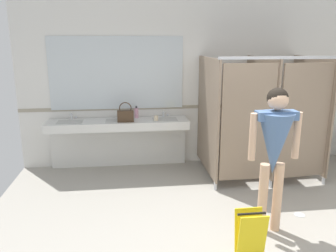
{
  "coord_description": "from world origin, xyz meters",
  "views": [
    {
      "loc": [
        -1.32,
        -3.26,
        2.22
      ],
      "look_at": [
        -0.83,
        0.81,
        1.18
      ],
      "focal_mm": 36.08,
      "sensor_mm": 36.0,
      "label": 1
    }
  ],
  "objects_px": {
    "soap_dispenser": "(136,113)",
    "paper_cup": "(156,118)",
    "person_standing": "(274,143)",
    "wet_floor_sign": "(250,240)",
    "handbag": "(126,115)"
  },
  "relations": [
    {
      "from": "handbag",
      "to": "wet_floor_sign",
      "type": "bearing_deg",
      "value": -66.34
    },
    {
      "from": "person_standing",
      "to": "handbag",
      "type": "distance_m",
      "value": 2.67
    },
    {
      "from": "handbag",
      "to": "wet_floor_sign",
      "type": "height_order",
      "value": "handbag"
    },
    {
      "from": "paper_cup",
      "to": "wet_floor_sign",
      "type": "height_order",
      "value": "paper_cup"
    },
    {
      "from": "person_standing",
      "to": "paper_cup",
      "type": "relative_size",
      "value": 19.21
    },
    {
      "from": "handbag",
      "to": "paper_cup",
      "type": "distance_m",
      "value": 0.52
    },
    {
      "from": "person_standing",
      "to": "paper_cup",
      "type": "distance_m",
      "value": 2.39
    },
    {
      "from": "handbag",
      "to": "wet_floor_sign",
      "type": "xyz_separation_m",
      "value": [
        1.2,
        -2.73,
        -0.69
      ]
    },
    {
      "from": "soap_dispenser",
      "to": "wet_floor_sign",
      "type": "height_order",
      "value": "soap_dispenser"
    },
    {
      "from": "soap_dispenser",
      "to": "wet_floor_sign",
      "type": "bearing_deg",
      "value": -71.59
    },
    {
      "from": "wet_floor_sign",
      "to": "paper_cup",
      "type": "bearing_deg",
      "value": 104.03
    },
    {
      "from": "handbag",
      "to": "soap_dispenser",
      "type": "relative_size",
      "value": 1.61
    },
    {
      "from": "soap_dispenser",
      "to": "paper_cup",
      "type": "xyz_separation_m",
      "value": [
        0.32,
        -0.29,
        -0.05
      ]
    },
    {
      "from": "soap_dispenser",
      "to": "paper_cup",
      "type": "distance_m",
      "value": 0.43
    },
    {
      "from": "person_standing",
      "to": "wet_floor_sign",
      "type": "height_order",
      "value": "person_standing"
    }
  ]
}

